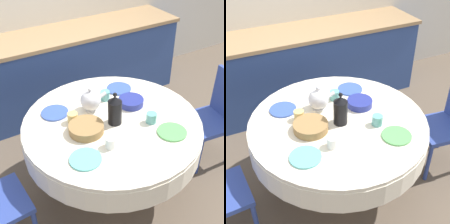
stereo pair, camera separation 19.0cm
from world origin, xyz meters
TOP-DOWN VIEW (x-y plane):
  - ground_plane at (0.00, 0.00)m, footprint 12.00×12.00m
  - kitchen_counter at (0.00, 1.42)m, footprint 3.24×0.64m
  - dining_table at (0.00, 0.00)m, footprint 1.39×1.39m
  - chair_left at (1.02, -0.15)m, footprint 0.45×0.45m
  - plate_near_left at (-0.37, -0.28)m, footprint 0.22×0.22m
  - cup_near_left at (-0.16, -0.25)m, footprint 0.08×0.08m
  - plate_near_right at (0.30, -0.35)m, footprint 0.22×0.22m
  - cup_near_right at (0.25, -0.17)m, footprint 0.08×0.08m
  - plate_far_left at (-0.34, 0.31)m, footprint 0.22×0.22m
  - cup_far_left at (-0.27, 0.14)m, footprint 0.08×0.08m
  - plate_far_right at (0.29, 0.36)m, footprint 0.22×0.22m
  - cup_far_right at (0.10, 0.28)m, footprint 0.08×0.08m
  - coffee_carafe at (0.01, -0.03)m, footprint 0.11×0.11m
  - teapot at (-0.07, 0.21)m, footprint 0.23×0.16m
  - bread_basket at (-0.23, -0.02)m, footprint 0.26×0.26m
  - fruit_bowl at (0.25, 0.11)m, footprint 0.21×0.21m

SIDE VIEW (x-z plane):
  - ground_plane at x=0.00m, z-range 0.00..0.00m
  - kitchen_counter at x=0.00m, z-range 0.00..0.92m
  - chair_left at x=1.02m, z-range 0.05..0.94m
  - dining_table at x=0.00m, z-range 0.24..0.97m
  - plate_near_left at x=-0.37m, z-range 0.73..0.74m
  - plate_near_right at x=0.30m, z-range 0.73..0.74m
  - plate_far_left at x=-0.34m, z-range 0.73..0.74m
  - plate_far_right at x=0.29m, z-range 0.73..0.74m
  - fruit_bowl at x=0.25m, z-range 0.73..0.78m
  - bread_basket at x=-0.23m, z-range 0.73..0.79m
  - cup_near_left at x=-0.16m, z-range 0.73..0.81m
  - cup_near_right at x=0.25m, z-range 0.73..0.81m
  - cup_far_left at x=-0.27m, z-range 0.73..0.81m
  - cup_far_right at x=0.10m, z-range 0.73..0.81m
  - teapot at x=-0.07m, z-range 0.71..0.93m
  - coffee_carafe at x=0.01m, z-range 0.71..0.98m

